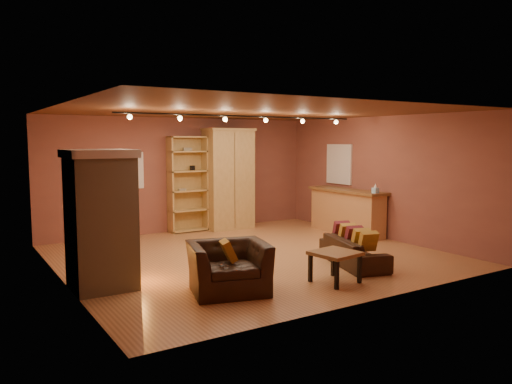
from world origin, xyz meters
TOP-DOWN VIEW (x-y plane):
  - floor at (0.00, 0.00)m, footprint 7.00×7.00m
  - ceiling at (0.00, 0.00)m, footprint 7.00×7.00m
  - back_wall at (0.00, 3.25)m, footprint 7.00×0.02m
  - left_wall at (-3.50, 0.00)m, footprint 0.02×6.50m
  - right_wall at (3.50, 0.00)m, footprint 0.02×6.50m
  - fireplace at (-3.04, -0.60)m, footprint 1.01×0.98m
  - back_window at (-1.30, 3.23)m, footprint 0.56×0.04m
  - bookcase at (0.05, 3.13)m, footprint 0.96×0.37m
  - armoire at (1.11, 2.93)m, footprint 1.25×0.71m
  - bar_counter at (3.20, 0.79)m, footprint 0.60×2.24m
  - tissue_box at (3.15, -0.18)m, footprint 0.11×0.11m
  - right_window at (3.47, 1.40)m, footprint 0.05×0.90m
  - loveseat at (1.20, -1.59)m, footprint 0.98×1.76m
  - armchair at (-1.51, -1.80)m, footprint 1.30×1.02m
  - coffee_table at (0.17, -2.27)m, footprint 0.74×0.74m
  - track_rail at (0.00, 0.20)m, footprint 5.20×0.09m

SIDE VIEW (x-z plane):
  - floor at x=0.00m, z-range 0.00..0.00m
  - loveseat at x=1.20m, z-range -0.01..0.71m
  - coffee_table at x=0.17m, z-range 0.18..0.68m
  - armchair at x=-1.51m, z-range 0.00..1.00m
  - bar_counter at x=3.20m, z-range 0.01..1.08m
  - fireplace at x=-3.04m, z-range 0.00..2.12m
  - tissue_box at x=3.15m, z-range 1.06..1.27m
  - bookcase at x=0.05m, z-range 0.02..2.37m
  - armoire at x=1.11m, z-range 0.00..2.55m
  - back_wall at x=0.00m, z-range 0.00..2.80m
  - left_wall at x=-3.50m, z-range 0.00..2.80m
  - right_wall at x=3.50m, z-range 0.00..2.80m
  - back_window at x=-1.30m, z-range 1.12..1.98m
  - right_window at x=3.47m, z-range 1.15..2.15m
  - track_rail at x=0.00m, z-range 2.62..2.75m
  - ceiling at x=0.00m, z-range 2.80..2.80m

